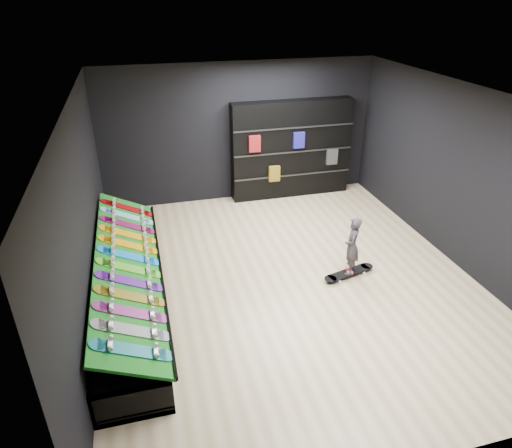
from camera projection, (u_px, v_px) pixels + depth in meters
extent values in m
cube|color=beige|center=(288.00, 279.00, 7.63)|extent=(6.00, 7.00, 0.01)
cube|color=white|center=(295.00, 97.00, 6.24)|extent=(6.00, 7.00, 0.01)
cube|color=black|center=(239.00, 133.00, 9.93)|extent=(6.00, 0.02, 3.00)
cube|color=black|center=(421.00, 358.00, 3.94)|extent=(6.00, 0.02, 3.00)
cube|color=black|center=(84.00, 220.00, 6.25)|extent=(0.02, 7.00, 3.00)
cube|color=black|center=(461.00, 178.00, 7.61)|extent=(0.02, 7.00, 3.00)
cube|color=#0E5C11|center=(129.00, 263.00, 6.73)|extent=(0.92, 4.50, 0.46)
cube|color=black|center=(291.00, 149.00, 10.23)|extent=(2.72, 0.32, 2.18)
imported|color=black|center=(351.00, 256.00, 7.51)|extent=(0.25, 0.28, 0.60)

